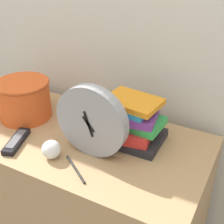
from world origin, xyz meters
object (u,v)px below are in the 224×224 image
pen (76,169)px  basket (24,98)px  book_stack (130,122)px  crumpled_paper_ball (51,149)px  tv_remote (16,141)px  desk_clock (91,122)px

pen → basket: bearing=153.1°
book_stack → crumpled_paper_ball: (-0.19, -0.23, -0.04)m
book_stack → crumpled_paper_ball: 0.30m
tv_remote → pen: size_ratio=1.25×
book_stack → basket: (-0.46, -0.05, 0.01)m
basket → book_stack: bearing=6.0°
tv_remote → book_stack: bearing=31.8°
basket → pen: basket is taller
book_stack → tv_remote: size_ratio=1.56×
desk_clock → basket: 0.40m
desk_clock → book_stack: bearing=60.0°
crumpled_paper_ball → desk_clock: bearing=38.1°
book_stack → pen: book_stack is taller
crumpled_paper_ball → pen: size_ratio=0.51×
book_stack → pen: bearing=-108.5°
tv_remote → pen: (0.28, -0.02, -0.01)m
tv_remote → pen: 0.28m
desk_clock → crumpled_paper_ball: size_ratio=3.94×
basket → crumpled_paper_ball: 0.33m
desk_clock → basket: bearing=167.1°
tv_remote → crumpled_paper_ball: size_ratio=2.46×
basket → crumpled_paper_ball: size_ratio=3.38×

